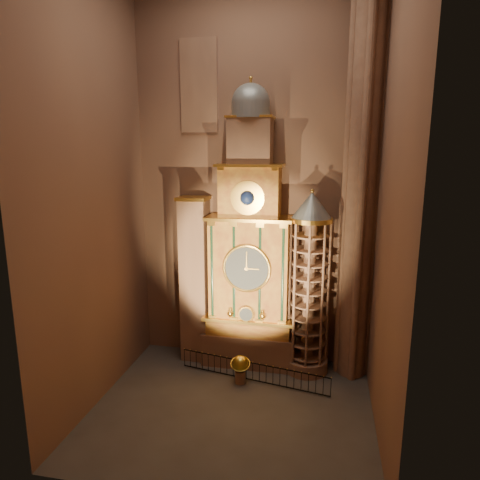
% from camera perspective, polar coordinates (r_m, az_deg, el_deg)
% --- Properties ---
extents(floor, '(14.00, 14.00, 0.00)m').
position_cam_1_polar(floor, '(23.38, -1.07, -21.56)').
color(floor, '#383330').
rests_on(floor, ground).
extents(wall_back, '(22.00, 0.00, 22.00)m').
position_cam_1_polar(wall_back, '(25.44, 1.77, 7.66)').
color(wall_back, '#876048').
rests_on(wall_back, floor).
extents(wall_left, '(0.00, 22.00, 22.00)m').
position_cam_1_polar(wall_left, '(22.17, -19.26, 6.36)').
color(wall_left, '#876048').
rests_on(wall_left, floor).
extents(wall_right, '(0.00, 22.00, 22.00)m').
position_cam_1_polar(wall_right, '(19.31, 19.63, 5.59)').
color(wall_right, '#876048').
rests_on(wall_right, floor).
extents(astronomical_clock, '(5.60, 2.41, 16.70)m').
position_cam_1_polar(astronomical_clock, '(25.14, 1.31, -2.39)').
color(astronomical_clock, '#8C634C').
rests_on(astronomical_clock, floor).
extents(portrait_tower, '(1.80, 1.60, 10.20)m').
position_cam_1_polar(portrait_tower, '(26.36, -6.02, -5.23)').
color(portrait_tower, '#8C634C').
rests_on(portrait_tower, floor).
extents(stair_turret, '(2.50, 2.50, 10.80)m').
position_cam_1_polar(stair_turret, '(24.93, 9.18, -6.05)').
color(stair_turret, '#8C634C').
rests_on(stair_turret, floor).
extents(gothic_pier, '(2.04, 2.04, 22.00)m').
position_cam_1_polar(gothic_pier, '(24.16, 15.88, 6.98)').
color(gothic_pier, '#8C634C').
rests_on(gothic_pier, floor).
extents(stained_glass_window, '(2.20, 0.14, 5.20)m').
position_cam_1_polar(stained_glass_window, '(26.26, -5.51, 19.77)').
color(stained_glass_window, navy).
rests_on(stained_glass_window, wall_back).
extents(celestial_globe, '(1.23, 1.17, 1.62)m').
position_cam_1_polar(celestial_globe, '(25.01, 0.04, -16.55)').
color(celestial_globe, '#8C634C').
rests_on(celestial_globe, floor).
extents(iron_railing, '(8.66, 1.71, 1.11)m').
position_cam_1_polar(iron_railing, '(25.30, 1.71, -17.15)').
color(iron_railing, black).
rests_on(iron_railing, floor).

